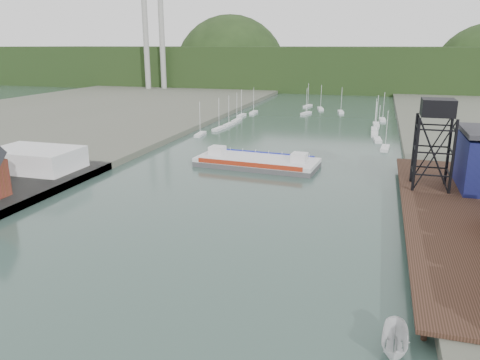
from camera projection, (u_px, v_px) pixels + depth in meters
The scene contains 9 objects.
ground at pixel (68, 357), 42.19m from camera, with size 600.00×600.00×0.00m, color #293F38.
east_pier at pixel (449, 213), 72.99m from camera, with size 14.00×70.00×2.45m.
white_shed at pixel (35, 159), 99.19m from camera, with size 18.00×12.00×4.50m, color silver.
lift_tower at pixel (437, 113), 81.68m from camera, with size 6.50×6.50×16.00m.
marina_sailboats at pixel (306, 122), 169.58m from camera, with size 57.71×92.65×0.90m.
smokestacks at pixel (154, 40), 276.92m from camera, with size 11.20×8.20×60.00m.
distant_hills at pixel (337, 71), 317.90m from camera, with size 500.00×120.00×80.00m.
chain_ferry at pixel (257, 162), 108.14m from camera, with size 28.65×13.43×4.00m.
motorboat at pixel (395, 343), 42.21m from camera, with size 2.39×6.36×2.46m, color silver.
Camera 1 is at (25.15, -30.16, 27.13)m, focal length 35.00 mm.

